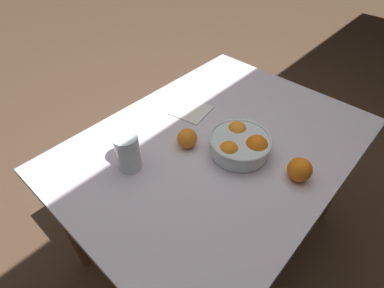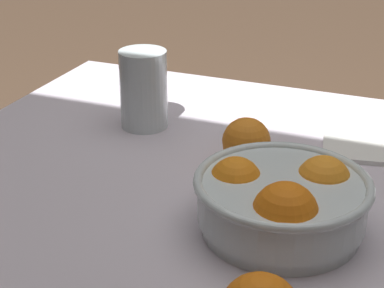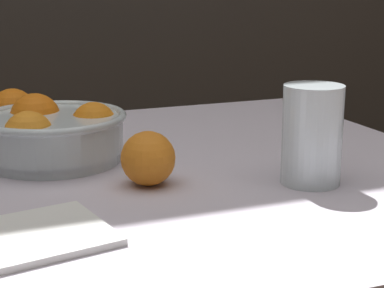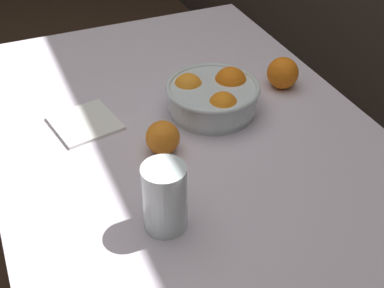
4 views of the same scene
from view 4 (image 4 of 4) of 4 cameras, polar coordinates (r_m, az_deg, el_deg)
dining_table at (r=1.32m, az=-1.47°, el=-0.50°), size 1.17×0.87×0.71m
fruit_bowl at (r=1.28m, az=2.29°, el=5.16°), size 0.23×0.23×0.10m
juice_glass at (r=0.97m, az=-2.92°, el=-6.02°), size 0.08×0.08×0.14m
orange_loose_near_bowl at (r=1.40m, az=9.65°, el=7.48°), size 0.08×0.08×0.08m
orange_loose_front at (r=1.16m, az=-3.15°, el=0.70°), size 0.07×0.07×0.07m
napkin at (r=1.28m, az=-11.35°, el=2.21°), size 0.17×0.17×0.01m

